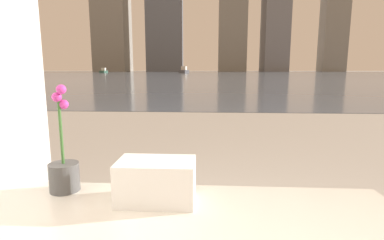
# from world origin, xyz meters

# --- Properties ---
(potted_orchid) EXTENTS (0.12, 0.12, 0.44)m
(potted_orchid) POSITION_xyz_m (-0.41, 0.89, 0.65)
(potted_orchid) COLOR #4C4C4C
(potted_orchid) RESTS_ON bathtub
(towel_stack) EXTENTS (0.29, 0.18, 0.16)m
(towel_stack) POSITION_xyz_m (-0.02, 0.81, 0.64)
(towel_stack) COLOR white
(towel_stack) RESTS_ON bathtub
(harbor_water) EXTENTS (180.00, 110.00, 0.01)m
(harbor_water) POSITION_xyz_m (0.00, 62.00, 0.01)
(harbor_water) COLOR slate
(harbor_water) RESTS_ON ground_plane
(harbor_boat_0) EXTENTS (2.17, 4.54, 1.63)m
(harbor_boat_0) POSITION_xyz_m (-6.09, 72.46, 0.59)
(harbor_boat_0) COLOR #4C4C51
(harbor_boat_0) RESTS_ON harbor_water
(harbor_boat_1) EXTENTS (1.37, 3.50, 1.29)m
(harbor_boat_1) POSITION_xyz_m (-26.93, 75.57, 0.47)
(harbor_boat_1) COLOR #335647
(harbor_boat_1) RESTS_ON harbor_water
(skyline_tower_1) EXTENTS (13.67, 6.95, 35.01)m
(skyline_tower_1) POSITION_xyz_m (-17.48, 118.00, 17.50)
(skyline_tower_1) COLOR slate
(skyline_tower_1) RESTS_ON ground_plane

